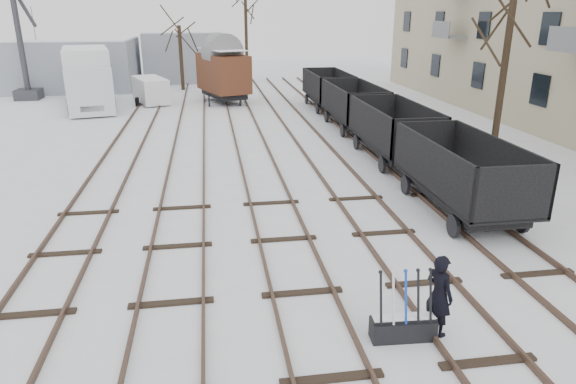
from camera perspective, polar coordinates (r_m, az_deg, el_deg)
name	(u,v)px	position (r m, az deg, el deg)	size (l,w,h in m)	color
ground	(302,294)	(12.24, 1.58, -11.23)	(120.00, 120.00, 0.00)	white
tracks	(252,146)	(24.88, -4.05, 5.07)	(13.90, 52.00, 0.16)	black
shed_left	(74,64)	(47.83, -22.72, 13.00)	(10.00, 8.00, 4.10)	gray
shed_right	(184,56)	(50.55, -11.45, 14.58)	(7.00, 6.00, 4.50)	gray
ground_frame	(403,326)	(10.87, 12.66, -14.34)	(1.32, 0.49, 1.49)	black
worker	(439,295)	(10.92, 16.44, -10.91)	(0.64, 0.42, 1.74)	black
freight_wagon_a	(460,185)	(17.55, 18.59, 0.78)	(2.37, 5.93, 2.42)	black
freight_wagon_b	(393,139)	(23.19, 11.55, 5.82)	(2.37, 5.93, 2.42)	black
freight_wagon_c	(353,112)	(29.14, 7.27, 8.81)	(2.37, 5.93, 2.42)	black
freight_wagon_d	(328,95)	(35.25, 4.42, 10.75)	(2.37, 5.93, 2.42)	black
box_van_wagon	(223,72)	(37.58, -7.23, 13.12)	(4.04, 5.46, 3.73)	black
lorry	(88,78)	(37.73, -21.35, 11.76)	(4.05, 8.97, 3.92)	black
panel_van	(151,90)	(38.45, -15.02, 10.90)	(3.00, 4.42, 1.80)	silver
crane	(25,69)	(43.40, -27.14, 12.11)	(1.70, 4.92, 8.48)	#2F2F35
tree_near	(503,78)	(23.90, 22.76, 11.61)	(0.30, 0.30, 7.16)	black
tree_far_left	(181,58)	(44.36, -11.79, 14.35)	(0.30, 0.30, 5.15)	black
tree_far_right	(246,33)	(50.95, -4.67, 17.19)	(0.30, 0.30, 8.51)	black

